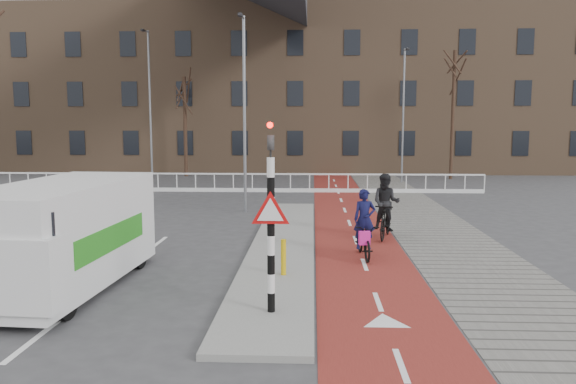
{
  "coord_description": "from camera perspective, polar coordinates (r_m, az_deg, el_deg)",
  "views": [
    {
      "loc": [
        0.16,
        -12.09,
        3.63
      ],
      "look_at": [
        -0.6,
        5.0,
        1.5
      ],
      "focal_mm": 35.0,
      "sensor_mm": 36.0,
      "label": 1
    }
  ],
  "objects": [
    {
      "name": "bike_lane",
      "position": [
        22.43,
        5.93,
        -2.25
      ],
      "size": [
        2.5,
        60.0,
        0.01
      ],
      "primitive_type": "cube",
      "color": "maroon",
      "rests_on": "ground"
    },
    {
      "name": "traffic_signal",
      "position": [
        10.23,
        -1.76,
        -2.12
      ],
      "size": [
        0.8,
        0.8,
        3.68
      ],
      "color": "black",
      "rests_on": "curb_island"
    },
    {
      "name": "tree_right",
      "position": [
        37.52,
        16.39,
        7.47
      ],
      "size": [
        0.21,
        0.21,
        8.13
      ],
      "primitive_type": "cylinder",
      "color": "black",
      "rests_on": "ground"
    },
    {
      "name": "railing",
      "position": [
        29.73,
        -7.48,
        0.61
      ],
      "size": [
        28.0,
        0.1,
        0.99
      ],
      "color": "silver",
      "rests_on": "ground"
    },
    {
      "name": "van",
      "position": [
        13.12,
        -21.92,
        -3.95
      ],
      "size": [
        2.5,
        5.56,
        2.34
      ],
      "rotation": [
        0.0,
        0.0,
        -0.06
      ],
      "color": "silver",
      "rests_on": "ground"
    },
    {
      "name": "cyclist_near",
      "position": [
        15.23,
        7.75,
        -4.33
      ],
      "size": [
        0.76,
        1.81,
        1.85
      ],
      "rotation": [
        0.0,
        0.0,
        0.08
      ],
      "color": "black",
      "rests_on": "bike_lane"
    },
    {
      "name": "bollard",
      "position": [
        13.03,
        -0.46,
        -6.63
      ],
      "size": [
        0.12,
        0.12,
        0.83
      ],
      "primitive_type": "cylinder",
      "color": "gold",
      "rests_on": "curb_island"
    },
    {
      "name": "streetlight_near",
      "position": [
        22.6,
        -4.44,
        7.7
      ],
      "size": [
        0.12,
        0.12,
        7.75
      ],
      "primitive_type": "cylinder",
      "color": "slate",
      "rests_on": "ground"
    },
    {
      "name": "townhouse_row",
      "position": [
        44.4,
        -1.6,
        12.49
      ],
      "size": [
        46.0,
        10.0,
        15.9
      ],
      "color": "#7F6047",
      "rests_on": "ground"
    },
    {
      "name": "streetlight_right",
      "position": [
        34.61,
        11.61,
        7.53
      ],
      "size": [
        0.12,
        0.12,
        7.96
      ],
      "primitive_type": "cylinder",
      "color": "slate",
      "rests_on": "ground"
    },
    {
      "name": "sidewalk",
      "position": [
        22.77,
        12.99,
        -2.25
      ],
      "size": [
        3.0,
        60.0,
        0.01
      ],
      "primitive_type": "cube",
      "color": "slate",
      "rests_on": "ground"
    },
    {
      "name": "ground",
      "position": [
        12.62,
        1.72,
        -9.61
      ],
      "size": [
        120.0,
        120.0,
        0.0
      ],
      "primitive_type": "plane",
      "color": "#38383A",
      "rests_on": "ground"
    },
    {
      "name": "tree_mid",
      "position": [
        38.59,
        -10.4,
        6.52
      ],
      "size": [
        0.24,
        0.24,
        6.65
      ],
      "primitive_type": "cylinder",
      "color": "black",
      "rests_on": "ground"
    },
    {
      "name": "streetlight_left",
      "position": [
        34.01,
        -13.82,
        8.24
      ],
      "size": [
        0.12,
        0.12,
        8.86
      ],
      "primitive_type": "cylinder",
      "color": "slate",
      "rests_on": "ground"
    },
    {
      "name": "cyclist_far",
      "position": [
        17.79,
        9.9,
        -2.0
      ],
      "size": [
        1.03,
        1.98,
        2.03
      ],
      "rotation": [
        0.0,
        0.0,
        -0.27
      ],
      "color": "black",
      "rests_on": "bike_lane"
    },
    {
      "name": "curb_island",
      "position": [
        16.5,
        -0.52,
        -5.39
      ],
      "size": [
        1.8,
        16.0,
        0.12
      ],
      "primitive_type": "cube",
      "color": "gray",
      "rests_on": "ground"
    }
  ]
}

